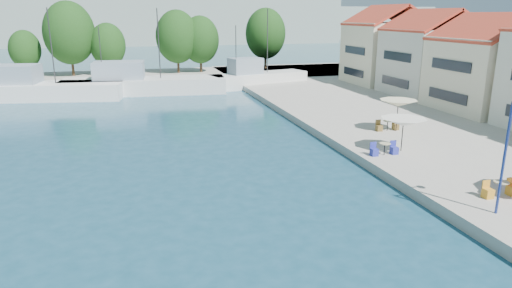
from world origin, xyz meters
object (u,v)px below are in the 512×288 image
object	(u,v)px
umbrella_white	(403,122)
umbrella_cream	(398,103)
trawler_04	(256,79)
trawler_02	(35,90)
trawler_03	(141,84)

from	to	relation	value
umbrella_white	umbrella_cream	xyz separation A→B (m)	(2.53, 4.66, 0.24)
trawler_04	umbrella_white	world-z (taller)	trawler_04
trawler_04	umbrella_white	bearing A→B (deg)	-103.01
trawler_02	trawler_03	world-z (taller)	same
trawler_04	umbrella_white	size ratio (longest dim) A/B	4.62
trawler_03	trawler_04	world-z (taller)	same
trawler_02	umbrella_white	bearing A→B (deg)	-38.41
trawler_02	trawler_04	distance (m)	26.04
trawler_03	trawler_04	size ratio (longest dim) A/B	1.43
umbrella_white	trawler_04	bearing A→B (deg)	91.40
trawler_04	umbrella_cream	xyz separation A→B (m)	(3.32, -27.57, 1.66)
trawler_04	umbrella_cream	distance (m)	27.82
trawler_02	umbrella_cream	size ratio (longest dim) A/B	6.56
trawler_02	umbrella_white	world-z (taller)	trawler_02
umbrella_cream	umbrella_white	bearing A→B (deg)	-118.52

